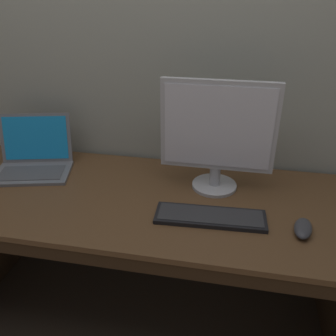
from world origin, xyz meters
TOP-DOWN VIEW (x-y plane):
  - ground_plane at (0.00, 0.00)m, footprint 14.00×14.00m
  - back_wall at (0.00, 0.38)m, footprint 5.17×0.04m
  - desk at (0.00, -0.01)m, footprint 1.77×0.69m
  - laptop_space_gray at (-0.53, 0.13)m, footprint 0.38×0.34m
  - external_monitor at (0.29, 0.12)m, footprint 0.45×0.19m
  - wired_keyboard at (0.29, -0.10)m, footprint 0.41×0.15m
  - computer_mouse at (0.62, -0.12)m, footprint 0.08×0.13m

SIDE VIEW (x-z plane):
  - ground_plane at x=0.00m, z-range 0.00..0.00m
  - desk at x=0.00m, z-range 0.16..0.88m
  - wired_keyboard at x=0.29m, z-range 0.71..0.73m
  - computer_mouse at x=0.62m, z-range 0.71..0.75m
  - laptop_space_gray at x=-0.53m, z-range 0.65..0.89m
  - external_monitor at x=0.29m, z-range 0.73..1.19m
  - back_wall at x=0.00m, z-range 0.00..2.72m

